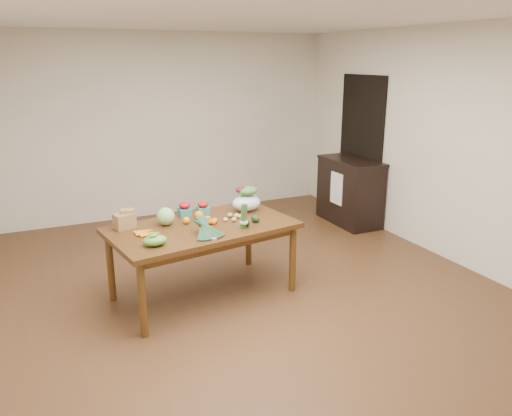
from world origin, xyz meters
name	(u,v)px	position (x,y,z in m)	size (l,w,h in m)	color
floor	(250,289)	(0.00, 0.00, 0.00)	(6.00, 6.00, 0.00)	#4E301A
ceiling	(249,14)	(0.00, 0.00, 2.70)	(5.00, 6.00, 0.02)	white
room_walls	(250,163)	(0.00, 0.00, 1.35)	(5.02, 6.02, 2.70)	silver
dining_table	(203,261)	(-0.48, 0.08, 0.38)	(1.78, 0.99, 0.75)	#4E3012
doorway_dark	(360,149)	(2.48, 1.60, 1.05)	(0.02, 1.00, 2.10)	black
cabinet	(350,191)	(2.22, 1.44, 0.47)	(0.52, 1.02, 0.94)	black
dish_towel	(336,188)	(1.96, 1.40, 0.55)	(0.02, 0.28, 0.45)	white
paper_bag	(124,220)	(-1.18, 0.31, 0.84)	(0.25, 0.21, 0.18)	olive
cabbage	(166,216)	(-0.80, 0.24, 0.84)	(0.18, 0.18, 0.18)	#9ACB75
strawberry_basket_a	(185,210)	(-0.54, 0.45, 0.81)	(0.12, 0.12, 0.11)	red
strawberry_basket_b	(203,209)	(-0.35, 0.43, 0.80)	(0.12, 0.12, 0.11)	red
orange_a	(186,220)	(-0.61, 0.19, 0.79)	(0.07, 0.07, 0.07)	orange
orange_b	(199,215)	(-0.45, 0.27, 0.80)	(0.09, 0.09, 0.09)	orange
orange_c	(207,219)	(-0.41, 0.14, 0.78)	(0.07, 0.07, 0.07)	orange
mandarin_cluster	(208,219)	(-0.41, 0.11, 0.79)	(0.18, 0.18, 0.08)	orange
carrots	(147,233)	(-1.03, 0.05, 0.76)	(0.22, 0.19, 0.03)	orange
snap_pea_bag	(155,240)	(-1.03, -0.27, 0.80)	(0.21, 0.16, 0.09)	#559532
kale_bunch	(208,229)	(-0.53, -0.26, 0.83)	(0.32, 0.40, 0.16)	black
asparagus_bundle	(244,216)	(-0.14, -0.17, 0.88)	(0.08, 0.08, 0.25)	#497636
potato_a	(226,220)	(-0.23, 0.10, 0.77)	(0.05, 0.04, 0.04)	#D5C07B
potato_b	(234,220)	(-0.15, 0.05, 0.77)	(0.05, 0.05, 0.05)	tan
potato_c	(237,216)	(-0.08, 0.15, 0.77)	(0.06, 0.05, 0.05)	tan
potato_d	(230,215)	(-0.14, 0.21, 0.77)	(0.06, 0.05, 0.05)	tan
potato_e	(241,216)	(-0.05, 0.13, 0.77)	(0.05, 0.04, 0.04)	#D7C57C
avocado_a	(246,223)	(-0.09, -0.12, 0.78)	(0.06, 0.10, 0.06)	black
avocado_b	(255,219)	(0.04, -0.04, 0.79)	(0.07, 0.11, 0.07)	black
salad_bag	(246,200)	(0.11, 0.35, 0.87)	(0.31, 0.24, 0.24)	silver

